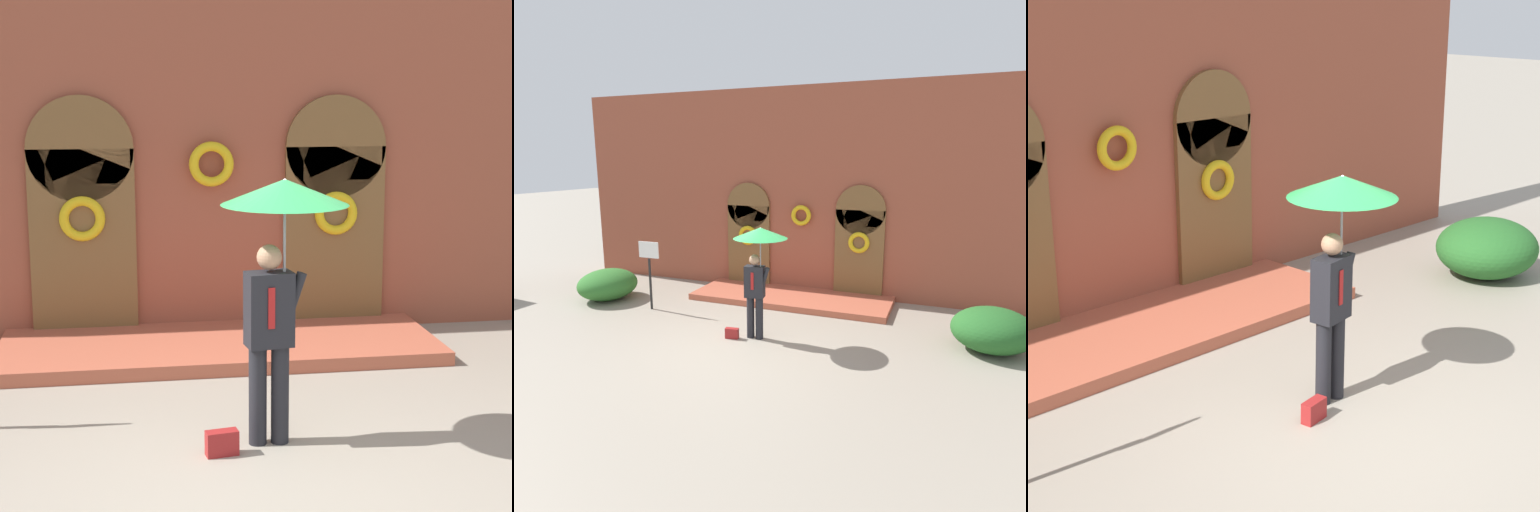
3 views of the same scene
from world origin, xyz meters
The scene contains 4 objects.
ground_plane centered at (0.00, 0.00, 0.00)m, with size 80.00×80.00×0.00m, color gray.
building_facade centered at (0.00, 4.15, 2.68)m, with size 14.00×2.30×5.60m.
person_with_umbrella centered at (0.23, 0.34, 1.91)m, with size 1.10×1.10×2.36m.
handbag centered at (-0.31, 0.14, 0.11)m, with size 0.28×0.12×0.22m, color maroon.
Camera 1 is at (-1.08, -6.74, 3.09)m, focal length 60.00 mm.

